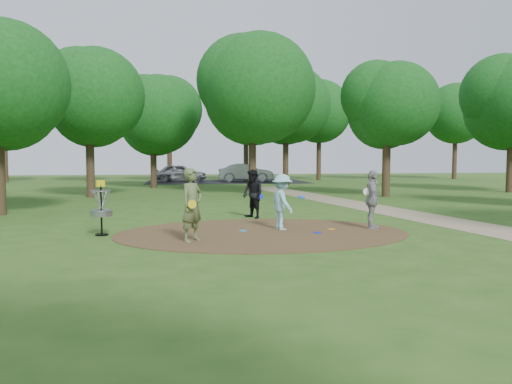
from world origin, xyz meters
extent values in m
plane|color=#2D5119|center=(0.00, 0.00, 0.00)|extent=(100.00, 100.00, 0.00)
cylinder|color=#47301C|center=(0.00, 0.00, 0.01)|extent=(8.40, 8.40, 0.02)
cube|color=#8C7A5B|center=(6.50, 2.00, 0.01)|extent=(7.55, 39.89, 0.01)
cube|color=black|center=(2.00, 30.00, 0.00)|extent=(14.00, 8.00, 0.01)
imported|color=#58673C|center=(-2.04, -1.16, 0.95)|extent=(0.81, 0.81, 1.90)
cylinder|color=yellow|center=(-2.05, -1.47, 1.00)|extent=(0.22, 0.08, 0.22)
imported|color=#93D5DB|center=(0.68, 0.51, 0.84)|extent=(0.86, 1.20, 1.68)
cylinder|color=blue|center=(1.27, 0.53, 0.98)|extent=(0.30, 0.30, 0.08)
imported|color=black|center=(0.26, 3.49, 0.87)|extent=(0.99, 1.06, 1.74)
cylinder|color=#0C24D1|center=(0.51, 3.51, 0.77)|extent=(0.22, 0.06, 0.22)
imported|color=#99989B|center=(3.41, 0.26, 0.89)|extent=(0.71, 1.13, 1.79)
cylinder|color=white|center=(3.21, 0.21, 1.14)|extent=(0.23, 0.10, 0.22)
cylinder|color=#1CB4E0|center=(-0.52, 0.38, 0.03)|extent=(0.22, 0.22, 0.02)
cylinder|color=#0C25CF|center=(1.51, -0.37, 0.03)|extent=(0.22, 0.22, 0.02)
cylinder|color=red|center=(-1.88, 2.07, 0.03)|extent=(0.22, 0.22, 0.02)
imported|color=#93949A|center=(-2.08, 30.09, 0.79)|extent=(4.77, 2.31, 1.57)
imported|color=#9C9EA4|center=(3.70, 29.74, 0.81)|extent=(5.07, 2.35, 1.61)
cylinder|color=orange|center=(2.13, 0.26, 0.03)|extent=(0.22, 0.22, 0.02)
cylinder|color=black|center=(-4.50, 0.30, 0.68)|extent=(0.05, 0.05, 1.35)
cylinder|color=black|center=(-4.50, 0.30, 0.02)|extent=(0.36, 0.36, 0.04)
cylinder|color=gray|center=(-4.50, 0.30, 0.62)|extent=(0.60, 0.60, 0.16)
torus|color=gray|center=(-4.50, 0.30, 0.70)|extent=(0.63, 0.63, 0.03)
torus|color=gray|center=(-4.50, 0.30, 1.25)|extent=(0.58, 0.58, 0.02)
cube|color=yellow|center=(-4.50, 0.30, 1.45)|extent=(0.22, 0.02, 0.18)
cylinder|color=#332316|center=(-7.00, 14.00, 1.90)|extent=(0.44, 0.44, 3.80)
sphere|color=#124414|center=(-7.00, 14.00, 5.21)|extent=(5.14, 5.14, 5.14)
cylinder|color=#332316|center=(2.00, 15.00, 2.09)|extent=(0.44, 0.44, 4.18)
sphere|color=#124414|center=(2.00, 15.00, 5.94)|extent=(6.41, 6.41, 6.41)
cylinder|color=#332316|center=(9.00, 12.00, 1.80)|extent=(0.44, 0.44, 3.61)
sphere|color=#124414|center=(9.00, 12.00, 4.86)|extent=(4.56, 4.56, 4.56)
cylinder|color=#332316|center=(-4.00, 22.00, 1.71)|extent=(0.44, 0.44, 3.42)
sphere|color=#124414|center=(-4.00, 22.00, 4.94)|extent=(5.54, 5.54, 5.54)
cylinder|color=#332316|center=(6.00, 24.00, 2.19)|extent=(0.44, 0.44, 4.37)
sphere|color=#124414|center=(6.00, 24.00, 6.00)|extent=(5.94, 5.94, 5.94)
cylinder|color=#332316|center=(18.00, 14.00, 1.90)|extent=(0.44, 0.44, 3.80)
sphere|color=#124414|center=(18.00, 14.00, 5.39)|extent=(5.77, 5.77, 5.77)
camera|label=1|loc=(-2.44, -13.98, 2.17)|focal=35.00mm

